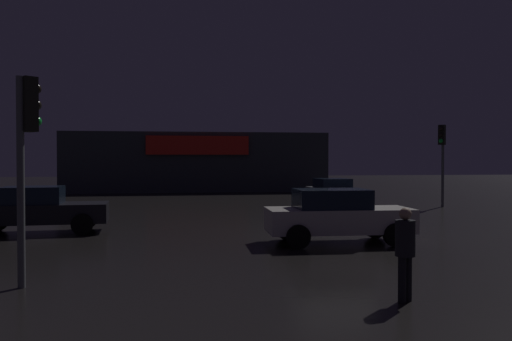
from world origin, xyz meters
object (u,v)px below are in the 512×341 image
(car_crossing, at_px, (337,215))
(car_far, at_px, (37,209))
(traffic_signal_main, at_px, (26,137))
(pedestrian, at_px, (405,247))
(store_building, at_px, (195,162))
(traffic_signal_opposite, at_px, (442,148))
(car_near, at_px, (333,192))

(car_crossing, bearing_deg, car_far, 158.40)
(car_far, bearing_deg, traffic_signal_main, -78.06)
(traffic_signal_main, height_order, car_crossing, traffic_signal_main)
(traffic_signal_main, bearing_deg, pedestrian, -17.55)
(store_building, xyz_separation_m, traffic_signal_main, (-4.52, -32.72, 0.64))
(store_building, distance_m, car_far, 25.64)
(car_far, bearing_deg, car_crossing, -21.60)
(store_building, height_order, car_crossing, store_building)
(store_building, relative_size, car_crossing, 4.65)
(store_building, height_order, traffic_signal_opposite, store_building)
(traffic_signal_main, height_order, pedestrian, traffic_signal_main)
(store_building, height_order, car_far, store_building)
(traffic_signal_opposite, relative_size, car_near, 1.03)
(traffic_signal_main, xyz_separation_m, car_far, (-1.67, 7.89, -2.08))
(traffic_signal_opposite, bearing_deg, car_far, -158.39)
(car_crossing, bearing_deg, pedestrian, -96.93)
(car_near, bearing_deg, traffic_signal_opposite, -12.96)
(car_far, distance_m, pedestrian, 13.00)
(store_building, distance_m, car_crossing, 28.62)
(car_near, height_order, pedestrian, pedestrian)
(traffic_signal_opposite, height_order, pedestrian, traffic_signal_opposite)
(car_crossing, xyz_separation_m, pedestrian, (-0.78, -6.39, 0.12))
(store_building, height_order, pedestrian, store_building)
(pedestrian, bearing_deg, car_near, 76.87)
(car_near, bearing_deg, car_crossing, -106.34)
(car_crossing, bearing_deg, traffic_signal_opposite, 50.50)
(traffic_signal_opposite, bearing_deg, car_crossing, -129.50)
(traffic_signal_opposite, height_order, car_crossing, traffic_signal_opposite)
(traffic_signal_main, relative_size, traffic_signal_opposite, 0.96)
(car_crossing, height_order, pedestrian, pedestrian)
(traffic_signal_opposite, bearing_deg, store_building, 123.46)
(car_far, bearing_deg, traffic_signal_opposite, 21.61)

